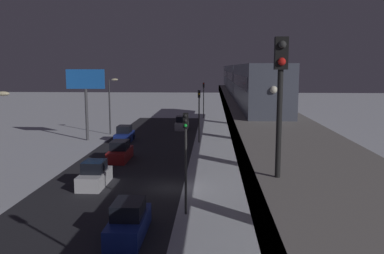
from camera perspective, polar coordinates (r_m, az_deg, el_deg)
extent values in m
plane|color=silver|center=(31.86, -2.98, -8.44)|extent=(240.00, 240.00, 0.00)
cube|color=#28282D|center=(32.63, -11.07, -8.17)|extent=(11.00, 87.47, 0.01)
cube|color=gray|center=(30.77, 9.48, 1.50)|extent=(5.00, 87.47, 0.80)
cube|color=#38383D|center=(30.58, 5.05, 1.54)|extent=(0.24, 85.72, 0.80)
cylinder|color=gray|center=(67.22, 5.88, 2.62)|extent=(1.40, 1.40, 5.18)
cylinder|color=gray|center=(52.75, 6.70, 1.07)|extent=(1.40, 1.40, 5.18)
cylinder|color=gray|center=(38.37, 8.14, -1.66)|extent=(1.40, 1.40, 5.18)
cylinder|color=gray|center=(24.24, 11.29, -7.59)|extent=(1.40, 1.40, 5.18)
cube|color=#4C5160|center=(33.54, 8.99, 5.66)|extent=(2.90, 18.00, 3.40)
cube|color=black|center=(33.53, 9.01, 6.35)|extent=(2.94, 16.20, 0.90)
cube|color=#4C5160|center=(52.06, 6.82, 6.59)|extent=(2.90, 18.00, 3.40)
cube|color=black|center=(52.05, 6.83, 7.04)|extent=(2.94, 16.20, 0.90)
cube|color=#4C5160|center=(70.62, 5.79, 7.03)|extent=(2.90, 18.00, 3.40)
cube|color=black|center=(70.62, 5.79, 7.36)|extent=(2.94, 16.20, 0.90)
sphere|color=white|center=(24.56, 11.23, 5.08)|extent=(0.44, 0.44, 0.44)
cylinder|color=black|center=(12.00, 11.94, 0.59)|extent=(0.16, 0.16, 3.20)
cube|color=black|center=(11.91, 12.23, 9.93)|extent=(0.36, 0.28, 0.90)
sphere|color=#333333|center=(11.76, 12.39, 11.08)|extent=(0.22, 0.22, 0.22)
sphere|color=red|center=(11.74, 12.32, 8.83)|extent=(0.22, 0.22, 0.22)
cube|color=navy|center=(52.00, -9.31, -1.36)|extent=(1.80, 4.31, 1.10)
cube|color=black|center=(51.85, -9.34, -0.29)|extent=(1.58, 2.07, 0.87)
cylinder|color=black|center=(50.58, -8.68, -1.89)|extent=(0.20, 0.64, 0.64)
cylinder|color=black|center=(50.95, -10.56, -1.86)|extent=(0.20, 0.64, 0.64)
cylinder|color=black|center=(53.16, -8.11, -1.38)|extent=(0.20, 0.64, 0.64)
cylinder|color=black|center=(53.51, -9.90, -1.36)|extent=(0.20, 0.64, 0.64)
cube|color=silver|center=(33.18, -13.31, -6.98)|extent=(1.80, 4.25, 1.10)
cube|color=black|center=(32.94, -13.37, -5.33)|extent=(1.58, 2.04, 0.87)
cube|color=#B2B2B7|center=(61.28, -1.41, 0.19)|extent=(1.80, 4.24, 1.10)
cube|color=black|center=(61.15, -1.41, 1.11)|extent=(1.58, 2.04, 0.87)
cube|color=navy|center=(23.40, -8.74, -13.39)|extent=(1.80, 4.66, 1.10)
cube|color=black|center=(23.06, -8.79, -11.11)|extent=(1.58, 2.24, 0.87)
cube|color=#A51E1E|center=(41.56, -9.91, -3.80)|extent=(1.80, 4.56, 1.10)
cube|color=black|center=(41.36, -9.95, -2.47)|extent=(1.58, 2.19, 0.87)
cylinder|color=#2D2D2D|center=(25.70, -0.86, -6.16)|extent=(0.16, 0.16, 5.50)
cube|color=black|center=(25.09, -0.88, 0.94)|extent=(0.32, 0.32, 0.90)
sphere|color=black|center=(24.88, -0.91, 1.57)|extent=(0.20, 0.20, 0.20)
sphere|color=black|center=(24.91, -0.91, 0.89)|extent=(0.20, 0.20, 0.20)
sphere|color=#19E53F|center=(24.95, -0.91, 0.20)|extent=(0.20, 0.20, 0.20)
cylinder|color=#2D2D2D|center=(50.27, 0.98, 0.95)|extent=(0.16, 0.16, 5.50)
cube|color=black|center=(49.97, 0.99, 4.59)|extent=(0.32, 0.32, 0.90)
sphere|color=black|center=(49.77, 0.98, 4.92)|extent=(0.20, 0.20, 0.20)
sphere|color=yellow|center=(49.79, 0.98, 4.58)|extent=(0.20, 0.20, 0.20)
sphere|color=black|center=(49.81, 0.98, 4.23)|extent=(0.20, 0.20, 0.20)
cylinder|color=#2D2D2D|center=(75.13, 1.61, 3.37)|extent=(0.16, 0.16, 5.50)
cube|color=black|center=(74.93, 1.62, 5.81)|extent=(0.32, 0.32, 0.90)
sphere|color=red|center=(74.74, 1.62, 6.04)|extent=(0.20, 0.20, 0.20)
sphere|color=black|center=(74.75, 1.62, 5.81)|extent=(0.20, 0.20, 0.20)
sphere|color=black|center=(74.76, 1.62, 5.58)|extent=(0.20, 0.20, 0.20)
cylinder|color=#4C4C51|center=(53.39, -14.35, 1.66)|extent=(0.36, 0.36, 6.50)
cube|color=blue|center=(53.08, -14.53, 6.44)|extent=(4.80, 0.30, 2.40)
ellipsoid|color=#F4E5B2|center=(28.64, -24.72, 4.21)|extent=(0.90, 0.44, 0.30)
cylinder|color=#38383D|center=(57.36, -11.32, 2.70)|extent=(0.20, 0.20, 7.50)
ellipsoid|color=#F4E5B2|center=(56.94, -10.64, 6.46)|extent=(0.90, 0.44, 0.30)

